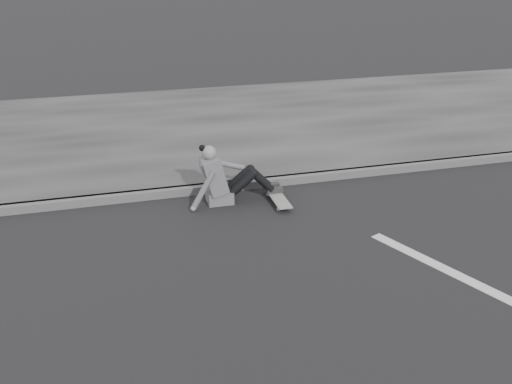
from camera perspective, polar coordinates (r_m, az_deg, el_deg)
ground at (r=6.36m, az=0.77°, el=-8.97°), size 80.00×80.00×0.00m
curb at (r=8.55m, az=-3.94°, el=0.48°), size 24.00×0.16×0.12m
sidewalk at (r=11.35m, az=-7.00°, el=6.32°), size 24.00×6.00×0.12m
skateboard at (r=8.16m, az=2.20°, el=-0.60°), size 0.20×0.78×0.09m
seated_woman at (r=8.09m, az=-3.26°, el=1.40°), size 1.38×0.46×0.88m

